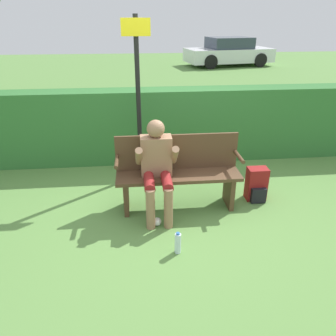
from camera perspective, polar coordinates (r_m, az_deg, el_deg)
name	(u,v)px	position (r m, az deg, el deg)	size (l,w,h in m)	color
ground_plane	(178,207)	(4.54, 1.77, -6.77)	(40.00, 40.00, 0.00)	#5B8942
hedge_back	(166,125)	(5.81, -0.31, 7.46)	(12.00, 0.47, 1.26)	#337033
park_bench	(178,171)	(4.35, 1.75, -0.61)	(1.63, 0.42, 0.98)	#513823
person_seated	(157,164)	(4.11, -1.95, 0.69)	(0.53, 0.66, 1.23)	#997051
backpack	(257,185)	(4.78, 15.17, -2.86)	(0.28, 0.25, 0.48)	maroon
water_bottle	(178,243)	(3.68, 1.72, -12.94)	(0.07, 0.07, 0.26)	silver
signpost	(138,91)	(4.97, -5.23, 13.14)	(0.40, 0.09, 2.41)	black
parked_car	(229,52)	(18.08, 10.52, 19.22)	(4.59, 2.59, 1.39)	silver
litter_crumple	(157,222)	(4.14, -1.90, -9.32)	(0.11, 0.11, 0.11)	silver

